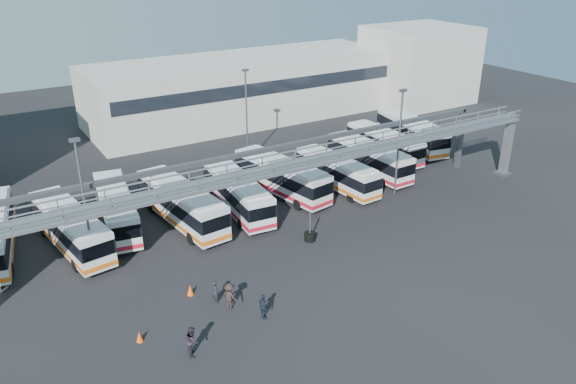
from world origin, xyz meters
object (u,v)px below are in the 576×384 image
light_pole_back (246,111)px  bus_4 (237,192)px  pedestrian_c (230,296)px  pedestrian_a (215,292)px  light_pole_left (84,200)px  cone_left (139,337)px  bus_2 (116,208)px  pedestrian_d (263,307)px  bus_1 (70,227)px  bus_6 (337,172)px  bus_5 (282,176)px  bus_9 (411,132)px  light_pole_mid (399,137)px  bus_7 (369,158)px  cone_right (190,290)px  pedestrian_b (192,341)px  tire_stack (310,236)px  bus_8 (384,143)px  bus_3 (181,203)px

light_pole_back → bus_4: size_ratio=0.92×
light_pole_back → pedestrian_c: 27.47m
light_pole_back → pedestrian_a: light_pole_back is taller
light_pole_left → bus_4: light_pole_left is taller
cone_left → bus_2: bearing=78.6°
light_pole_back → pedestrian_d: light_pole_back is taller
bus_1 → bus_6: bus_1 is taller
bus_5 → pedestrian_d: bearing=-134.0°
light_pole_back → bus_9: light_pole_back is taller
bus_4 → light_pole_mid: bearing=-12.5°
bus_7 → cone_right: size_ratio=14.60×
light_pole_left → bus_5: light_pole_left is taller
light_pole_left → bus_5: (18.74, 4.64, -3.83)m
pedestrian_a → pedestrian_c: pedestrian_c is taller
light_pole_back → cone_right: size_ratio=13.67×
bus_6 → bus_7: (4.98, 1.29, 0.10)m
bus_4 → pedestrian_b: 19.21m
light_pole_mid → bus_6: light_pole_mid is taller
bus_2 → tire_stack: bus_2 is taller
bus_6 → pedestrian_c: bus_6 is taller
light_pole_mid → bus_4: 15.68m
bus_6 → bus_7: bearing=10.3°
light_pole_back → bus_4: bearing=-121.8°
bus_1 → bus_7: bearing=-8.2°
light_pole_back → bus_6: (4.11, -10.93, -4.01)m
bus_8 → pedestrian_c: (-27.07, -16.54, -0.82)m
light_pole_left → bus_7: bearing=8.5°
bus_4 → pedestrian_d: bearing=-106.3°
bus_3 → pedestrian_c: (-1.90, -13.15, -1.01)m
bus_5 → cone_right: size_ratio=15.49×
bus_9 → pedestrian_a: (-32.68, -16.64, -1.11)m
pedestrian_a → pedestrian_c: size_ratio=0.90×
light_pole_back → bus_5: (-1.26, -9.36, -3.83)m
bus_4 → light_pole_left: bearing=-161.1°
bus_1 → bus_3: 8.97m
light_pole_left → cone_left: 11.02m
pedestrian_d → bus_8: bearing=-47.4°
bus_7 → pedestrian_c: size_ratio=5.87×
tire_stack → bus_5: bearing=73.1°
bus_7 → pedestrian_b: size_ratio=5.75×
bus_3 → tire_stack: bearing=-53.5°
bus_6 → pedestrian_a: bus_6 is taller
light_pole_left → bus_1: bearing=98.3°
pedestrian_b → pedestrian_d: bearing=-58.4°
bus_5 → bus_9: (19.82, 3.67, 0.05)m
light_pole_mid → tire_stack: (-12.02, -3.46, -5.29)m
bus_1 → tire_stack: size_ratio=4.42×
light_pole_left → light_pole_mid: (28.00, -1.00, 0.00)m
bus_5 → cone_right: (-13.96, -11.23, -1.52)m
pedestrian_b → light_pole_mid: bearing=-43.7°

